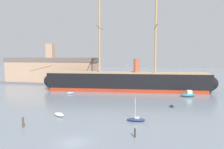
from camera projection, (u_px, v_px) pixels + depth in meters
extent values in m
plane|color=slate|center=(74.00, 143.00, 30.44)|extent=(400.00, 400.00, 0.00)
cube|color=maroon|center=(127.00, 89.00, 75.11)|extent=(54.43, 11.49, 1.41)
cube|color=black|center=(127.00, 80.00, 74.82)|extent=(56.70, 11.97, 5.02)
ellipsoid|color=black|center=(57.00, 81.00, 78.12)|extent=(10.59, 8.22, 6.43)
ellipsoid|color=black|center=(202.00, 83.00, 71.66)|extent=(10.59, 8.22, 6.43)
cube|color=#9E7F5B|center=(127.00, 73.00, 74.58)|extent=(55.53, 11.23, 0.30)
cylinder|color=#A37A4C|center=(99.00, 36.00, 74.66)|extent=(0.70, 0.70, 26.13)
cylinder|color=#A37A4C|center=(99.00, 27.00, 74.38)|extent=(1.13, 13.50, 0.28)
cylinder|color=#A37A4C|center=(156.00, 36.00, 72.20)|extent=(0.70, 0.70, 26.13)
cylinder|color=#A37A4C|center=(156.00, 26.00, 71.92)|extent=(1.13, 13.50, 0.28)
cylinder|color=#A37A4C|center=(41.00, 68.00, 78.47)|extent=(8.91, 1.06, 2.68)
cylinder|color=#9E4C33|center=(136.00, 66.00, 73.95)|extent=(2.01, 2.01, 5.02)
ellipsoid|color=silver|center=(59.00, 115.00, 43.73)|extent=(3.10, 2.64, 0.68)
cube|color=beige|center=(59.00, 113.00, 43.71)|extent=(0.81, 1.04, 0.10)
ellipsoid|color=#1E284C|center=(136.00, 120.00, 40.18)|extent=(3.64, 1.43, 0.67)
cube|color=#B2ADA3|center=(137.00, 118.00, 40.13)|extent=(0.94, 0.68, 0.36)
cylinder|color=silver|center=(135.00, 108.00, 39.99)|extent=(0.09, 0.09, 4.08)
ellipsoid|color=#1E284C|center=(172.00, 106.00, 51.77)|extent=(1.03, 2.22, 0.52)
cube|color=beige|center=(172.00, 105.00, 51.76)|extent=(0.82, 0.23, 0.08)
ellipsoid|color=#7FB2D6|center=(70.00, 93.00, 69.14)|extent=(2.65, 2.66, 0.62)
cube|color=#B2ADA3|center=(70.00, 92.00, 69.12)|extent=(0.85, 0.85, 0.10)
ellipsoid|color=#236670|center=(188.00, 95.00, 64.34)|extent=(5.10, 2.97, 1.12)
cube|color=beige|center=(189.00, 92.00, 64.27)|extent=(1.70, 1.58, 1.12)
ellipsoid|color=#B22D28|center=(52.00, 85.00, 87.51)|extent=(2.72, 4.96, 1.10)
cube|color=beige|center=(53.00, 82.00, 87.73)|extent=(1.49, 1.63, 1.10)
ellipsoid|color=gray|center=(208.00, 90.00, 74.62)|extent=(3.03, 1.35, 0.70)
cube|color=beige|center=(209.00, 89.00, 74.52)|extent=(0.94, 0.84, 0.70)
cylinder|color=#4C3D2D|center=(23.00, 122.00, 36.83)|extent=(0.35, 0.35, 1.78)
cylinder|color=#382B1E|center=(135.00, 133.00, 32.35)|extent=(0.28, 0.28, 1.39)
cube|color=#565659|center=(53.00, 82.00, 97.94)|extent=(44.52, 15.50, 0.80)
cube|color=tan|center=(53.00, 71.00, 97.50)|extent=(40.47, 12.91, 8.98)
cube|color=#5B514C|center=(52.00, 60.00, 97.02)|extent=(41.28, 13.17, 1.91)
cube|color=tan|center=(50.00, 51.00, 96.81)|extent=(3.20, 3.20, 6.31)
ellipsoid|color=silver|center=(127.00, 65.00, 60.99)|extent=(0.28, 0.32, 0.11)
sphere|color=silver|center=(127.00, 65.00, 60.81)|extent=(0.09, 0.09, 0.09)
cube|color=#ADA89E|center=(128.00, 65.00, 61.15)|extent=(0.57, 0.47, 0.13)
cube|color=#ADA89E|center=(126.00, 65.00, 60.83)|extent=(0.57, 0.47, 0.13)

